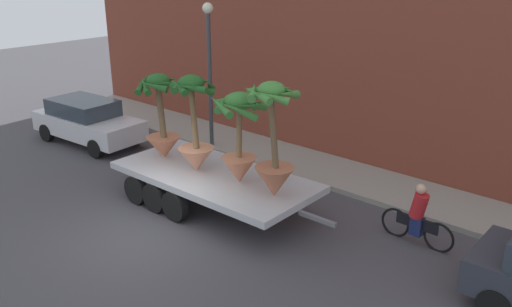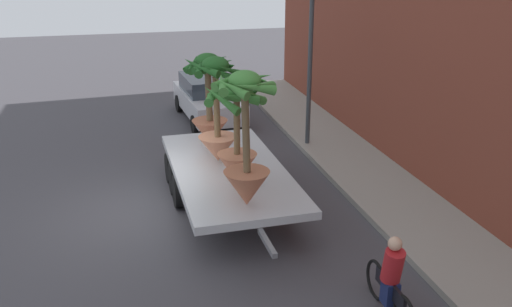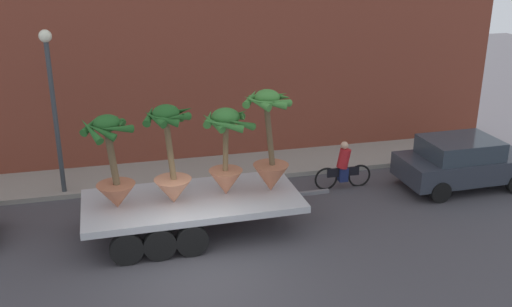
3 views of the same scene
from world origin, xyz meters
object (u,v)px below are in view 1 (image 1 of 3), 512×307
(cyclist, at_px, (418,217))
(trailing_car, at_px, (87,121))
(potted_palm_middle, at_px, (195,129))
(potted_palm_extra, at_px, (273,149))
(potted_palm_rear, at_px, (239,139))
(street_lamp, at_px, (209,57))
(flatbed_trailer, at_px, (208,178))
(potted_palm_front, at_px, (161,122))

(cyclist, distance_m, trailing_car, 12.22)
(trailing_car, bearing_deg, cyclist, 4.95)
(potted_palm_middle, height_order, cyclist, potted_palm_middle)
(potted_palm_extra, bearing_deg, potted_palm_rear, 177.12)
(street_lamp, bearing_deg, flatbed_trailer, -45.29)
(cyclist, bearing_deg, trailing_car, -175.05)
(potted_palm_rear, bearing_deg, trailing_car, 174.94)
(potted_palm_rear, distance_m, potted_palm_middle, 1.44)
(potted_palm_front, xyz_separation_m, trailing_car, (-5.30, 0.84, -1.22))
(potted_palm_front, height_order, cyclist, potted_palm_front)
(potted_palm_front, bearing_deg, trailing_car, 170.95)
(potted_palm_rear, bearing_deg, potted_palm_front, -177.55)
(flatbed_trailer, xyz_separation_m, trailing_car, (-7.00, 0.73, 0.06))
(potted_palm_front, distance_m, trailing_car, 5.50)
(street_lamp, bearing_deg, potted_palm_middle, -49.27)
(trailing_car, distance_m, street_lamp, 5.14)
(potted_palm_middle, bearing_deg, trailing_car, 172.50)
(street_lamp, bearing_deg, potted_palm_rear, -36.58)
(cyclist, xyz_separation_m, trailing_car, (-12.17, -1.05, 0.16))
(cyclist, relative_size, street_lamp, 0.38)
(cyclist, bearing_deg, potted_palm_front, -164.58)
(potted_palm_middle, relative_size, trailing_car, 0.58)
(potted_palm_extra, relative_size, cyclist, 1.51)
(potted_palm_extra, relative_size, street_lamp, 0.58)
(flatbed_trailer, height_order, potted_palm_middle, potted_palm_middle)
(potted_palm_front, distance_m, street_lamp, 3.87)
(flatbed_trailer, xyz_separation_m, street_lamp, (-3.21, 3.24, 2.46))
(potted_palm_rear, height_order, trailing_car, potted_palm_rear)
(potted_palm_front, xyz_separation_m, street_lamp, (-1.51, 3.36, 1.19))
(flatbed_trailer, height_order, potted_palm_extra, potted_palm_extra)
(potted_palm_extra, xyz_separation_m, trailing_car, (-9.29, 0.78, -1.35))
(trailing_car, xyz_separation_m, street_lamp, (3.79, 2.52, 2.40))
(potted_palm_rear, relative_size, potted_palm_extra, 0.84)
(trailing_car, relative_size, street_lamp, 0.93)
(potted_palm_rear, height_order, cyclist, potted_palm_rear)
(potted_palm_rear, relative_size, trailing_car, 0.52)
(potted_palm_middle, distance_m, cyclist, 5.98)
(potted_palm_middle, bearing_deg, street_lamp, 130.73)
(potted_palm_front, height_order, street_lamp, street_lamp)
(potted_palm_front, bearing_deg, flatbed_trailer, 3.91)
(flatbed_trailer, xyz_separation_m, potted_palm_rear, (1.15, 0.01, 1.38))
(flatbed_trailer, xyz_separation_m, potted_palm_front, (-1.70, -0.12, 1.27))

